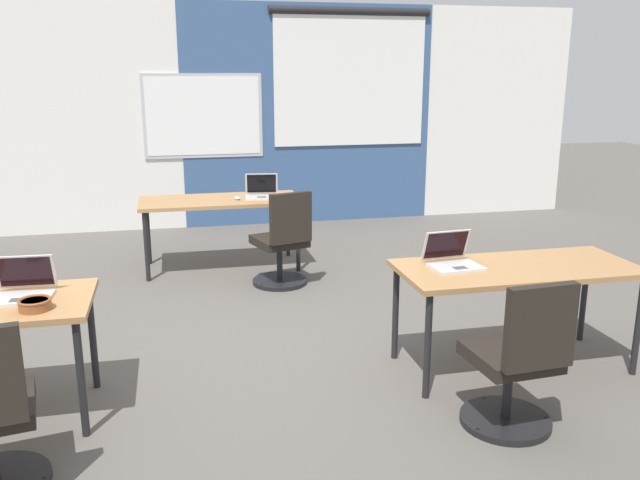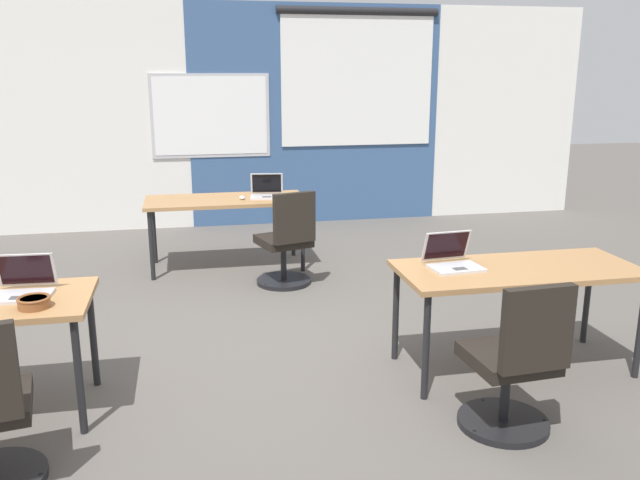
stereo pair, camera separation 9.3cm
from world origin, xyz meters
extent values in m
plane|color=#56514C|center=(0.00, 0.00, 0.00)|extent=(24.00, 24.00, 0.00)
cube|color=silver|center=(0.00, 4.20, 1.40)|extent=(10.00, 0.20, 2.80)
cube|color=#385684|center=(1.32, 4.09, 1.40)|extent=(3.27, 0.01, 2.80)
cube|color=#B7B7BC|center=(-0.04, 4.09, 1.42)|extent=(1.48, 0.02, 1.04)
cube|color=white|center=(-0.04, 4.08, 1.42)|extent=(1.40, 0.02, 0.96)
cube|color=white|center=(1.85, 4.08, 1.83)|extent=(2.00, 0.02, 1.63)
cylinder|color=black|center=(1.85, 4.08, 2.70)|extent=(2.10, 0.10, 0.10)
cylinder|color=black|center=(-1.01, -0.90, 0.34)|extent=(0.04, 0.04, 0.68)
cylinder|color=black|center=(-1.01, -0.30, 0.34)|extent=(0.04, 0.04, 0.68)
cube|color=#A37547|center=(1.75, -0.60, 0.70)|extent=(1.60, 0.70, 0.04)
cylinder|color=black|center=(1.01, -0.90, 0.34)|extent=(0.04, 0.04, 0.68)
cylinder|color=black|center=(2.49, -0.90, 0.34)|extent=(0.04, 0.04, 0.68)
cylinder|color=black|center=(1.01, -0.30, 0.34)|extent=(0.04, 0.04, 0.68)
cylinder|color=black|center=(2.49, -0.30, 0.34)|extent=(0.04, 0.04, 0.68)
cube|color=#A37547|center=(0.00, 2.20, 0.70)|extent=(1.60, 0.70, 0.04)
cylinder|color=black|center=(-0.74, 1.90, 0.34)|extent=(0.04, 0.04, 0.68)
cylinder|color=black|center=(0.74, 1.90, 0.34)|extent=(0.04, 0.04, 0.68)
cylinder|color=black|center=(-0.74, 2.50, 0.34)|extent=(0.04, 0.04, 0.68)
cylinder|color=black|center=(0.74, 2.50, 0.34)|extent=(0.04, 0.04, 0.68)
cube|color=silver|center=(1.33, -0.56, 0.73)|extent=(0.35, 0.26, 0.02)
cube|color=#4C4C4F|center=(1.33, -0.61, 0.74)|extent=(0.10, 0.07, 0.00)
cube|color=silver|center=(1.31, -0.41, 0.84)|extent=(0.34, 0.11, 0.21)
cube|color=black|center=(1.31, -0.42, 0.84)|extent=(0.30, 0.09, 0.18)
cylinder|color=black|center=(1.34, -1.30, 0.02)|extent=(0.52, 0.52, 0.04)
cylinder|color=black|center=(1.34, -1.30, 0.21)|extent=(0.06, 0.06, 0.34)
cube|color=black|center=(1.34, -1.30, 0.42)|extent=(0.47, 0.47, 0.08)
cube|color=black|center=(1.36, -1.55, 0.69)|extent=(0.40, 0.09, 0.46)
sphere|color=black|center=(1.33, -1.06, 0.02)|extent=(0.04, 0.04, 0.04)
sphere|color=black|center=(1.57, -1.35, 0.02)|extent=(0.04, 0.04, 0.04)
sphere|color=black|center=(1.13, -1.38, 0.02)|extent=(0.04, 0.04, 0.04)
cube|color=silver|center=(0.42, 2.16, 0.73)|extent=(0.36, 0.27, 0.02)
cube|color=#4C4C4F|center=(0.41, 2.11, 0.74)|extent=(0.10, 0.07, 0.00)
cube|color=silver|center=(0.43, 2.30, 0.84)|extent=(0.33, 0.10, 0.22)
cube|color=black|center=(0.43, 2.29, 0.85)|extent=(0.30, 0.09, 0.19)
ellipsoid|color=silver|center=(0.16, 2.13, 0.74)|extent=(0.06, 0.10, 0.03)
cylinder|color=black|center=(0.49, 1.55, 0.02)|extent=(0.52, 0.52, 0.04)
cylinder|color=black|center=(0.49, 1.55, 0.21)|extent=(0.06, 0.06, 0.34)
cube|color=black|center=(0.49, 1.55, 0.42)|extent=(0.55, 0.55, 0.08)
cube|color=black|center=(0.56, 1.31, 0.69)|extent=(0.40, 0.17, 0.46)
sphere|color=black|center=(0.43, 1.77, 0.02)|extent=(0.04, 0.04, 0.04)
sphere|color=black|center=(0.72, 1.54, 0.02)|extent=(0.04, 0.04, 0.04)
sphere|color=black|center=(0.30, 1.42, 0.02)|extent=(0.04, 0.04, 0.04)
cube|color=silver|center=(-1.34, -0.59, 0.73)|extent=(0.34, 0.25, 0.02)
cube|color=#4C4C4F|center=(-1.34, -0.64, 0.74)|extent=(0.09, 0.07, 0.00)
cube|color=silver|center=(-1.33, -0.44, 0.84)|extent=(0.33, 0.09, 0.21)
cube|color=black|center=(-1.33, -0.45, 0.84)|extent=(0.30, 0.08, 0.19)
sphere|color=black|center=(-1.16, -1.33, 0.02)|extent=(0.04, 0.04, 0.04)
cylinder|color=brown|center=(-1.23, -0.78, 0.75)|extent=(0.17, 0.17, 0.05)
torus|color=brown|center=(-1.23, -0.78, 0.78)|extent=(0.18, 0.18, 0.02)
cylinder|color=gold|center=(-1.23, -0.78, 0.77)|extent=(0.14, 0.14, 0.01)
camera|label=1|loc=(-0.46, -4.42, 1.99)|focal=37.12mm
camera|label=2|loc=(-0.37, -4.44, 1.99)|focal=37.12mm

